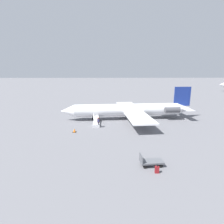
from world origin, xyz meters
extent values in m
plane|color=slate|center=(0.00, 0.00, 0.00)|extent=(600.00, 600.00, 0.00)
cylinder|color=white|center=(0.00, 0.00, 1.83)|extent=(20.13, 3.63, 2.36)
cone|color=white|center=(11.28, 0.72, 1.83)|extent=(2.74, 2.47, 2.31)
cone|color=white|center=(-11.52, -0.74, 1.83)|extent=(3.21, 2.50, 2.31)
cube|color=navy|center=(-10.91, -0.70, 4.30)|extent=(3.31, 0.40, 3.77)
cube|color=white|center=(-11.24, -0.72, 2.06)|extent=(1.83, 6.68, 0.12)
cube|color=white|center=(-1.34, 5.31, 1.65)|extent=(4.30, 8.63, 0.24)
cube|color=white|center=(-0.65, -5.44, 1.65)|extent=(4.30, 8.63, 0.24)
cylinder|color=#4C4C51|center=(-8.40, 1.12, 2.00)|extent=(2.89, 1.24, 1.06)
cylinder|color=#4C4C51|center=(-8.19, -2.18, 2.00)|extent=(2.89, 1.24, 1.06)
cylinder|color=black|center=(6.49, 0.42, 0.29)|extent=(0.59, 0.18, 0.58)
cylinder|color=#4C4C51|center=(6.49, 0.42, 0.67)|extent=(0.11, 0.11, 0.18)
cylinder|color=black|center=(-2.07, 0.93, 0.29)|extent=(0.59, 0.18, 0.58)
cylinder|color=#4C4C51|center=(-2.07, 0.93, 0.67)|extent=(0.11, 0.11, 0.18)
cylinder|color=black|center=(-1.93, -1.19, 0.29)|extent=(0.59, 0.18, 0.58)
cylinder|color=#4C4C51|center=(-1.93, -1.19, 0.67)|extent=(0.11, 0.11, 0.18)
cone|color=silver|center=(-53.26, -50.94, 3.19)|extent=(4.79, 4.34, 4.03)
cube|color=silver|center=(5.73, 4.50, 0.25)|extent=(1.21, 1.87, 0.50)
cube|color=silver|center=(5.86, 2.51, 0.78)|extent=(1.04, 2.28, 0.68)
cube|color=silver|center=(6.31, 2.54, 1.28)|extent=(0.20, 2.21, 0.62)
cube|color=#23232D|center=(5.35, 5.14, 0.42)|extent=(0.22, 0.29, 0.85)
cylinder|color=#4C1E23|center=(5.35, 5.14, 1.18)|extent=(0.36, 0.36, 0.65)
sphere|color=tan|center=(5.35, 5.14, 1.62)|extent=(0.24, 0.24, 0.24)
cube|color=navy|center=(5.33, 5.41, 1.21)|extent=(0.29, 0.20, 0.44)
cube|color=#595B60|center=(-0.32, 17.60, 0.44)|extent=(2.27, 1.26, 0.16)
cube|color=#595B60|center=(0.73, 17.67, 0.87)|extent=(0.16, 1.10, 0.70)
cylinder|color=black|center=(0.41, 18.09, 0.18)|extent=(0.37, 0.15, 0.36)
cylinder|color=black|center=(0.48, 17.22, 0.18)|extent=(0.37, 0.15, 0.36)
cylinder|color=black|center=(-1.12, 17.98, 0.18)|extent=(0.37, 0.15, 0.36)
cylinder|color=black|center=(-1.06, 17.10, 0.18)|extent=(0.37, 0.15, 0.36)
cube|color=maroon|center=(-0.48, 18.87, 0.32)|extent=(0.37, 0.24, 0.64)
cube|color=black|center=(-0.48, 18.87, 0.76)|extent=(0.05, 0.12, 0.24)
cube|color=black|center=(8.87, 7.51, 0.01)|extent=(0.54, 0.54, 0.03)
cone|color=orange|center=(8.87, 7.51, 0.30)|extent=(0.41, 0.41, 0.59)
camera|label=1|loc=(4.03, 32.85, 8.78)|focal=28.00mm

